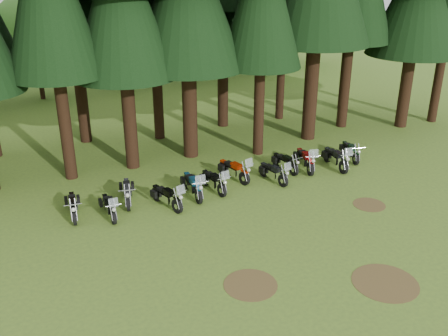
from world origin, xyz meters
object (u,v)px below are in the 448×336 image
at_px(motorcycle_5, 214,182).
at_px(motorcycle_9, 305,160).
at_px(motorcycle_8, 285,163).
at_px(motorcycle_2, 127,193).
at_px(motorcycle_1, 109,207).
at_px(motorcycle_6, 234,171).
at_px(motorcycle_3, 167,197).
at_px(motorcycle_0, 73,207).
at_px(motorcycle_7, 273,173).
at_px(motorcycle_10, 336,159).
at_px(motorcycle_11, 350,152).
at_px(motorcycle_4, 193,186).

bearing_deg(motorcycle_5, motorcycle_9, -2.40).
bearing_deg(motorcycle_8, motorcycle_2, 173.91).
relative_size(motorcycle_1, motorcycle_2, 0.93).
relative_size(motorcycle_5, motorcycle_6, 0.95).
relative_size(motorcycle_2, motorcycle_3, 0.99).
xyz_separation_m(motorcycle_2, motorcycle_9, (9.07, -0.64, 0.04)).
bearing_deg(motorcycle_0, motorcycle_2, 13.68).
distance_m(motorcycle_0, motorcycle_3, 3.87).
xyz_separation_m(motorcycle_5, motorcycle_7, (2.97, -0.44, -0.01)).
bearing_deg(motorcycle_6, motorcycle_2, 167.58).
xyz_separation_m(motorcycle_8, motorcycle_9, (1.00, -0.32, 0.08)).
relative_size(motorcycle_3, motorcycle_5, 1.01).
xyz_separation_m(motorcycle_7, motorcycle_10, (3.72, -0.05, 0.05)).
height_order(motorcycle_1, motorcycle_9, motorcycle_9).
height_order(motorcycle_1, motorcycle_2, motorcycle_1).
xyz_separation_m(motorcycle_5, motorcycle_9, (5.21, 0.09, 0.04)).
bearing_deg(motorcycle_10, motorcycle_2, -177.20).
distance_m(motorcycle_2, motorcycle_9, 9.09).
distance_m(motorcycle_2, motorcycle_3, 1.82).
bearing_deg(motorcycle_9, motorcycle_7, -149.96).
distance_m(motorcycle_9, motorcycle_10, 1.59).
height_order(motorcycle_1, motorcycle_5, motorcycle_5).
xyz_separation_m(motorcycle_3, motorcycle_8, (6.71, 0.90, -0.04)).
bearing_deg(motorcycle_9, motorcycle_11, 15.93).
bearing_deg(motorcycle_1, motorcycle_9, 4.31).
bearing_deg(motorcycle_6, motorcycle_1, 175.84).
relative_size(motorcycle_2, motorcycle_11, 1.06).
bearing_deg(motorcycle_0, motorcycle_10, 4.79).
relative_size(motorcycle_9, motorcycle_11, 1.14).
bearing_deg(motorcycle_10, motorcycle_8, 169.51).
distance_m(motorcycle_3, motorcycle_7, 5.47).
bearing_deg(motorcycle_2, motorcycle_4, 0.41).
xyz_separation_m(motorcycle_5, motorcycle_8, (4.21, 0.41, -0.03)).
distance_m(motorcycle_1, motorcycle_7, 7.90).
relative_size(motorcycle_3, motorcycle_8, 1.08).
height_order(motorcycle_2, motorcycle_7, motorcycle_7).
bearing_deg(motorcycle_8, motorcycle_5, -178.28).
xyz_separation_m(motorcycle_7, motorcycle_8, (1.24, 0.85, -0.02)).
height_order(motorcycle_2, motorcycle_5, motorcycle_5).
distance_m(motorcycle_3, motorcycle_10, 9.19).
bearing_deg(motorcycle_3, motorcycle_6, 2.54).
bearing_deg(motorcycle_1, motorcycle_0, 154.03).
height_order(motorcycle_3, motorcycle_8, motorcycle_3).
xyz_separation_m(motorcycle_3, motorcycle_4, (1.44, 0.45, 0.03)).
xyz_separation_m(motorcycle_3, motorcycle_10, (9.19, 0.00, 0.03)).
xyz_separation_m(motorcycle_0, motorcycle_8, (10.45, -0.14, -0.02)).
relative_size(motorcycle_3, motorcycle_4, 0.93).
bearing_deg(motorcycle_9, motorcycle_1, -161.66).
relative_size(motorcycle_3, motorcycle_10, 0.93).
bearing_deg(motorcycle_5, motorcycle_4, 178.71).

